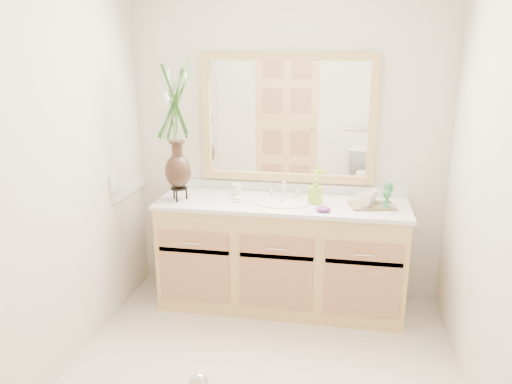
% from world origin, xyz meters
% --- Properties ---
extents(wall_back, '(2.40, 0.02, 2.40)m').
position_xyz_m(wall_back, '(0.00, 1.30, 1.20)').
color(wall_back, white).
rests_on(wall_back, floor).
extents(wall_front, '(2.40, 0.02, 2.40)m').
position_xyz_m(wall_front, '(0.00, -1.30, 1.20)').
color(wall_front, white).
rests_on(wall_front, floor).
extents(wall_left, '(0.02, 2.60, 2.40)m').
position_xyz_m(wall_left, '(-1.20, 0.00, 1.20)').
color(wall_left, white).
rests_on(wall_left, floor).
extents(wall_right, '(0.02, 2.60, 2.40)m').
position_xyz_m(wall_right, '(1.20, 0.00, 1.20)').
color(wall_right, white).
rests_on(wall_right, floor).
extents(vanity, '(1.80, 0.55, 0.80)m').
position_xyz_m(vanity, '(0.00, 1.01, 0.40)').
color(vanity, '#D7B869').
rests_on(vanity, floor).
extents(counter, '(1.84, 0.57, 0.03)m').
position_xyz_m(counter, '(0.00, 1.01, 0.82)').
color(counter, silver).
rests_on(counter, vanity).
extents(sink, '(0.38, 0.34, 0.23)m').
position_xyz_m(sink, '(0.00, 1.00, 0.78)').
color(sink, white).
rests_on(sink, counter).
extents(mirror, '(1.32, 0.04, 0.97)m').
position_xyz_m(mirror, '(0.00, 1.28, 1.41)').
color(mirror, white).
rests_on(mirror, wall_back).
extents(switch_plate, '(0.02, 0.12, 0.12)m').
position_xyz_m(switch_plate, '(-1.19, 0.76, 0.98)').
color(switch_plate, white).
rests_on(switch_plate, wall_left).
extents(door, '(0.80, 0.03, 2.00)m').
position_xyz_m(door, '(-0.30, -1.29, 1.00)').
color(door, '#D7B869').
rests_on(door, floor).
extents(flower_vase, '(0.22, 0.22, 0.92)m').
position_xyz_m(flower_vase, '(-0.76, 0.93, 1.45)').
color(flower_vase, black).
rests_on(flower_vase, counter).
extents(tumbler, '(0.07, 0.07, 0.09)m').
position_xyz_m(tumbler, '(-0.36, 1.13, 0.87)').
color(tumbler, beige).
rests_on(tumbler, counter).
extents(soap_dish, '(0.10, 0.10, 0.03)m').
position_xyz_m(soap_dish, '(-0.33, 0.98, 0.84)').
color(soap_dish, beige).
rests_on(soap_dish, counter).
extents(soap_bottle, '(0.10, 0.10, 0.16)m').
position_xyz_m(soap_bottle, '(0.24, 1.02, 0.91)').
color(soap_bottle, '#A2D131').
rests_on(soap_bottle, counter).
extents(purple_dish, '(0.11, 0.09, 0.04)m').
position_xyz_m(purple_dish, '(0.31, 0.83, 0.85)').
color(purple_dish, '#672777').
rests_on(purple_dish, counter).
extents(tray, '(0.34, 0.26, 0.02)m').
position_xyz_m(tray, '(0.65, 1.01, 0.84)').
color(tray, brown).
rests_on(tray, counter).
extents(mug_left, '(0.11, 0.10, 0.10)m').
position_xyz_m(mug_left, '(0.59, 0.95, 0.90)').
color(mug_left, beige).
rests_on(mug_left, tray).
extents(mug_right, '(0.14, 0.14, 0.10)m').
position_xyz_m(mug_right, '(0.64, 1.05, 0.90)').
color(mug_right, beige).
rests_on(mug_right, tray).
extents(goblet_front, '(0.06, 0.06, 0.13)m').
position_xyz_m(goblet_front, '(0.74, 0.96, 0.93)').
color(goblet_front, '#287A38').
rests_on(goblet_front, tray).
extents(goblet_back, '(0.07, 0.07, 0.15)m').
position_xyz_m(goblet_back, '(0.76, 1.08, 0.95)').
color(goblet_back, '#287A38').
rests_on(goblet_back, tray).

